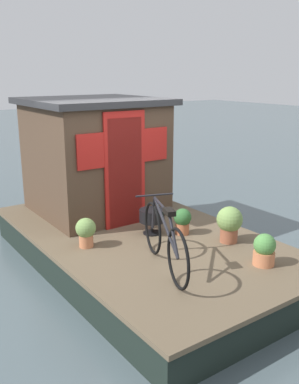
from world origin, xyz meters
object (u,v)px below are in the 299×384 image
(houseboat_cabin, at_px, (95,155))
(potted_plant_fern, at_px, (229,223))
(potted_plant_ivy, at_px, (86,231))
(bicycle, at_px, (164,239))
(potted_plant_sage, at_px, (264,250))
(potted_plant_succulent, at_px, (182,220))
(charcoal_grill, at_px, (152,217))

(houseboat_cabin, relative_size, potted_plant_fern, 4.06)
(houseboat_cabin, bearing_deg, potted_plant_ivy, 146.56)
(bicycle, relative_size, potted_plant_sage, 3.95)
(bicycle, xyz_separation_m, potted_plant_fern, (0.16, -1.29, -0.10))
(potted_plant_succulent, bearing_deg, potted_plant_ivy, 74.52)
(potted_plant_sage, xyz_separation_m, potted_plant_ivy, (1.82, 1.56, 0.03))
(houseboat_cabin, bearing_deg, potted_plant_fern, -160.66)
(potted_plant_succulent, xyz_separation_m, potted_plant_fern, (-0.63, -0.35, 0.08))
(potted_plant_sage, relative_size, charcoal_grill, 1.08)
(potted_plant_fern, xyz_separation_m, charcoal_grill, (0.90, 0.71, -0.02))
(potted_plant_succulent, distance_m, charcoal_grill, 0.46)
(houseboat_cabin, xyz_separation_m, potted_plant_fern, (-2.40, -0.84, -0.69))
(potted_plant_ivy, bearing_deg, potted_plant_sage, -139.27)
(bicycle, xyz_separation_m, potted_plant_ivy, (1.18, 0.47, -0.16))
(potted_plant_succulent, distance_m, potted_plant_ivy, 1.46)
(bicycle, height_order, potted_plant_succulent, bicycle)
(potted_plant_fern, bearing_deg, houseboat_cabin, 19.34)
(potted_plant_sage, bearing_deg, houseboat_cabin, 11.50)
(bicycle, bearing_deg, charcoal_grill, -28.34)
(potted_plant_ivy, height_order, potted_plant_fern, potted_plant_fern)
(potted_plant_sage, bearing_deg, bicycle, 59.69)
(houseboat_cabin, height_order, potted_plant_sage, houseboat_cabin)
(potted_plant_succulent, bearing_deg, charcoal_grill, 53.20)
(bicycle, relative_size, potted_plant_ivy, 3.90)
(potted_plant_succulent, relative_size, potted_plant_ivy, 0.95)
(potted_plant_fern, bearing_deg, bicycle, 97.09)
(potted_plant_succulent, height_order, potted_plant_fern, potted_plant_fern)
(houseboat_cabin, relative_size, charcoal_grill, 5.58)
(houseboat_cabin, distance_m, potted_plant_sage, 3.36)
(potted_plant_succulent, relative_size, charcoal_grill, 1.04)
(charcoal_grill, bearing_deg, potted_plant_ivy, 83.69)
(potted_plant_succulent, height_order, charcoal_grill, potted_plant_succulent)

